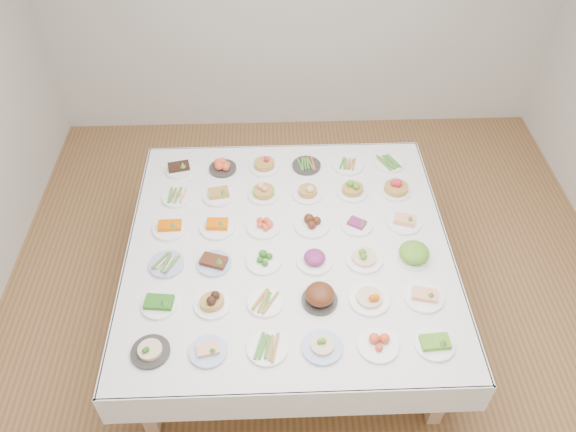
{
  "coord_description": "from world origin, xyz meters",
  "views": [
    {
      "loc": [
        -0.3,
        -2.62,
        3.63
      ],
      "look_at": [
        -0.2,
        0.14,
        0.88
      ],
      "focal_mm": 35.0,
      "sensor_mm": 36.0,
      "label": 1
    }
  ],
  "objects_px": {
    "dish_0": "(150,349)",
    "dish_18": "(170,225)",
    "dish_35": "(389,163)",
    "display_table": "(289,251)"
  },
  "relations": [
    {
      "from": "dish_0",
      "to": "dish_18",
      "type": "distance_m",
      "value": 1.0
    },
    {
      "from": "display_table",
      "to": "dish_35",
      "type": "bearing_deg",
      "value": 44.96
    },
    {
      "from": "display_table",
      "to": "dish_18",
      "type": "bearing_deg",
      "value": 168.17
    },
    {
      "from": "dish_0",
      "to": "dish_35",
      "type": "height_order",
      "value": "dish_0"
    },
    {
      "from": "dish_0",
      "to": "dish_35",
      "type": "xyz_separation_m",
      "value": [
        1.67,
        1.66,
        -0.02
      ]
    },
    {
      "from": "dish_0",
      "to": "dish_18",
      "type": "bearing_deg",
      "value": 89.93
    },
    {
      "from": "display_table",
      "to": "dish_35",
      "type": "xyz_separation_m",
      "value": [
        0.83,
        0.83,
        0.09
      ]
    },
    {
      "from": "dish_35",
      "to": "display_table",
      "type": "bearing_deg",
      "value": -135.04
    },
    {
      "from": "display_table",
      "to": "dish_0",
      "type": "distance_m",
      "value": 1.18
    },
    {
      "from": "display_table",
      "to": "dish_18",
      "type": "xyz_separation_m",
      "value": [
        -0.84,
        0.18,
        0.11
      ]
    }
  ]
}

